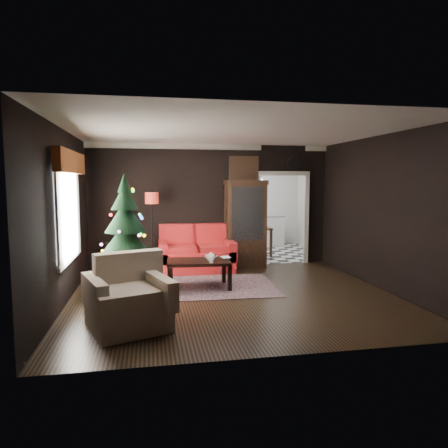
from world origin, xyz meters
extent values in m
plane|color=black|center=(0.00, 0.00, 0.00)|extent=(5.50, 5.50, 0.00)
plane|color=white|center=(0.00, 0.00, 2.80)|extent=(5.50, 5.50, 0.00)
plane|color=black|center=(0.00, 2.50, 1.40)|extent=(5.50, 0.00, 5.50)
plane|color=black|center=(0.00, -2.50, 1.40)|extent=(5.50, 0.00, 5.50)
plane|color=black|center=(-2.75, 0.00, 1.40)|extent=(0.00, 5.50, 5.50)
plane|color=black|center=(2.75, 0.00, 1.40)|extent=(0.00, 5.50, 5.50)
cube|color=white|center=(-2.71, 0.20, 1.45)|extent=(0.05, 1.60, 1.40)
cube|color=brown|center=(-2.63, 0.20, 2.27)|extent=(0.12, 2.10, 0.35)
plane|color=silver|center=(1.70, 4.00, 0.00)|extent=(3.00, 3.00, 0.00)
cube|color=white|center=(1.70, 5.45, 1.70)|extent=(0.70, 0.06, 0.70)
cube|color=#57404C|center=(-0.30, 0.63, 0.01)|extent=(2.49, 1.86, 0.01)
cylinder|color=silver|center=(-0.35, 0.81, 0.55)|extent=(0.08, 0.08, 0.06)
cylinder|color=silver|center=(-0.33, 0.31, 0.55)|extent=(0.08, 0.08, 0.06)
imported|color=gray|center=(-0.08, 0.73, 0.63)|extent=(0.16, 0.04, 0.22)
cylinder|color=white|center=(1.95, 2.45, 2.38)|extent=(0.32, 0.32, 0.06)
cube|color=#A87545|center=(0.75, 2.46, 2.25)|extent=(0.62, 0.05, 0.52)
cube|color=white|center=(1.70, 5.20, 0.45)|extent=(1.80, 0.60, 0.90)
camera|label=1|loc=(-1.40, -6.71, 1.96)|focal=32.56mm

